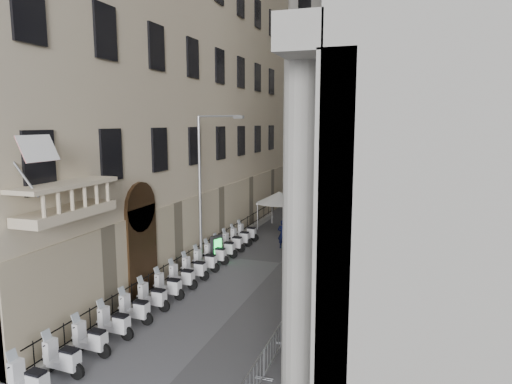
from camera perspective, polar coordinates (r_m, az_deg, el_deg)
far_building at (r=55.23m, az=11.35°, el=15.41°), size 22.00×10.00×30.00m
iron_fence at (r=28.11m, az=-6.21°, el=-8.66°), size 0.30×28.00×1.40m
blue_awning at (r=33.56m, az=13.03°, el=-5.97°), size 1.60×3.00×3.00m
flag at (r=17.84m, az=-23.91°, el=-20.00°), size 1.00×1.40×8.20m
scooter_1 at (r=17.59m, az=-22.90°, el=-20.39°), size 1.43×0.64×1.50m
scooter_2 at (r=18.54m, az=-19.87°, el=-18.64°), size 1.43×0.64×1.50m
scooter_3 at (r=19.54m, az=-17.20°, el=-17.02°), size 1.43×0.64×1.50m
scooter_4 at (r=20.60m, az=-14.83°, el=-15.54°), size 1.43×0.64×1.50m
scooter_5 at (r=21.69m, az=-12.73°, el=-14.18°), size 1.43×0.64×1.50m
scooter_6 at (r=22.83m, az=-10.85°, el=-12.94°), size 1.43×0.64×1.50m
scooter_7 at (r=23.99m, az=-9.17°, el=-11.81°), size 1.43×0.64×1.50m
scooter_8 at (r=25.18m, az=-7.66°, el=-10.77°), size 1.43×0.64×1.50m
scooter_9 at (r=26.39m, az=-6.30°, el=-9.82°), size 1.43×0.64×1.50m
scooter_10 at (r=27.63m, az=-5.06°, el=-8.95°), size 1.43×0.64×1.50m
scooter_11 at (r=28.88m, az=-3.94°, el=-8.16°), size 1.43×0.64×1.50m
scooter_12 at (r=30.14m, az=-2.91°, el=-7.42°), size 1.43×0.64×1.50m
scooter_13 at (r=31.42m, az=-1.97°, el=-6.75°), size 1.43×0.64×1.50m
scooter_14 at (r=32.71m, az=-1.11°, el=-6.12°), size 1.43×0.64×1.50m
barrier_1 at (r=17.22m, az=2.32°, el=-20.33°), size 0.60×2.40×1.10m
barrier_2 at (r=19.37m, az=4.45°, el=-16.88°), size 0.60×2.40×1.10m
barrier_3 at (r=21.60m, az=6.09°, el=-14.11°), size 0.60×2.40×1.10m
barrier_4 at (r=23.88m, az=7.39°, el=-11.87°), size 0.60×2.40×1.10m
barrier_5 at (r=26.20m, az=8.45°, el=-10.01°), size 0.60×2.40×1.10m
barrier_6 at (r=28.55m, az=9.32°, el=-8.45°), size 0.60×2.40×1.10m
security_tent at (r=36.50m, az=2.69°, el=-0.63°), size 3.62×3.62×2.94m
street_lamp at (r=25.94m, az=-6.37°, el=1.76°), size 2.85×0.48×8.76m
info_kiosk at (r=27.64m, az=-4.96°, el=-7.12°), size 0.51×0.82×1.67m
pedestrian_a at (r=30.64m, az=3.37°, el=-5.27°), size 0.72×0.48×1.95m
pedestrian_b at (r=32.96m, az=9.02°, el=-4.72°), size 0.96×0.95×1.56m
pedestrian_c at (r=41.31m, az=9.84°, el=-2.02°), size 0.91×0.85×1.56m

